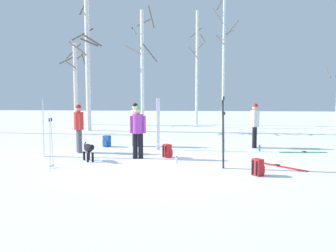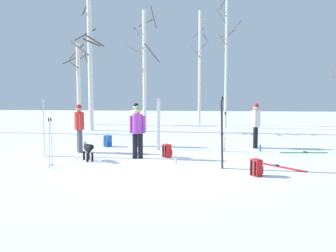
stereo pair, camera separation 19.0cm
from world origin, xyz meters
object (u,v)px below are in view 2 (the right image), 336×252
object	(u,v)px
person_2	(79,125)
birch_tree_4	(200,67)
person_1	(138,128)
ski_poles_0	(50,141)
backpack_2	(256,168)
water_bottle_0	(260,148)
ski_pair_lying_1	(277,166)
ski_poles_1	(225,131)
ski_pair_planted_2	(44,128)
backpack_0	(108,141)
dog	(88,149)
ski_pair_lying_0	(304,153)
birch_tree_3	(144,68)
person_3	(136,122)
ski_pair_planted_1	(159,124)
birch_tree_2	(90,62)
water_bottle_1	(176,160)
backpack_1	(167,151)
person_0	(256,123)
birch_tree_5	(226,60)
birch_tree_1	(79,81)
ski_pair_planted_0	(222,133)

from	to	relation	value
person_2	birch_tree_4	xyz separation A→B (m)	(4.16, 11.27, 2.74)
person_1	ski_poles_0	world-z (taller)	person_1
backpack_2	water_bottle_0	bearing A→B (deg)	79.96
ski_pair_lying_1	ski_poles_1	distance (m)	2.96
ski_pair_planted_2	water_bottle_0	distance (m)	7.63
backpack_0	water_bottle_0	distance (m)	5.85
ski_pair_lying_1	dog	bearing A→B (deg)	176.68
ski_pair_lying_0	ski_pair_lying_1	bearing A→B (deg)	-119.54
person_1	ski_poles_1	size ratio (longest dim) A/B	1.19
ski_pair_lying_0	ski_poles_1	xyz separation A→B (m)	(-2.80, -0.00, 0.76)
backpack_2	birch_tree_3	size ratio (longest dim) A/B	0.07
person_3	ski_pair_planted_1	xyz separation A→B (m)	(0.99, -0.78, -0.02)
backpack_2	person_1	bearing A→B (deg)	147.77
ski_poles_0	person_2	bearing A→B (deg)	91.23
ski_poles_1	birch_tree_4	xyz separation A→B (m)	(-1.00, 10.66, 2.95)
ski_poles_1	birch_tree_4	world-z (taller)	birch_tree_4
ski_pair_planted_1	ski_pair_lying_0	size ratio (longest dim) A/B	1.15
ski_poles_1	ski_pair_lying_1	bearing A→B (deg)	-61.44
backpack_2	birch_tree_2	distance (m)	13.30
ski_pair_planted_1	water_bottle_1	distance (m)	2.96
dog	person_2	bearing A→B (deg)	117.13
backpack_2	ski_poles_1	bearing A→B (deg)	98.84
backpack_1	ski_pair_planted_1	bearing A→B (deg)	106.26
person_0	birch_tree_4	bearing A→B (deg)	103.05
ski_pair_planted_1	birch_tree_5	bearing A→B (deg)	70.75
birch_tree_1	ski_pair_lying_1	bearing A→B (deg)	-51.29
backpack_2	birch_tree_5	world-z (taller)	birch_tree_5
dog	birch_tree_1	distance (m)	13.41
ski_pair_planted_0	ski_pair_lying_1	bearing A→B (deg)	16.03
person_0	birch_tree_2	size ratio (longest dim) A/B	0.24
ski_pair_planted_0	ski_pair_planted_1	distance (m)	3.91
ski_pair_planted_2	water_bottle_0	xyz separation A→B (m)	(7.40, 1.64, -0.84)
birch_tree_1	backpack_1	bearing A→B (deg)	-59.26
ski_pair_planted_0	water_bottle_1	world-z (taller)	ski_pair_planted_0
person_2	birch_tree_3	distance (m)	7.41
ski_poles_0	ski_poles_1	world-z (taller)	ski_poles_1
person_1	birch_tree_3	xyz separation A→B (m)	(-0.99, 7.87, 2.41)
birch_tree_4	backpack_1	bearing A→B (deg)	-94.57
backpack_2	birch_tree_4	size ratio (longest dim) A/B	0.06
ski_pair_lying_1	backpack_2	distance (m)	1.50
birch_tree_3	backpack_0	bearing A→B (deg)	-96.60
person_0	person_1	xyz separation A→B (m)	(-4.13, -2.60, 0.00)
ski_pair_planted_2	ski_poles_0	world-z (taller)	ski_pair_planted_2
birch_tree_4	birch_tree_2	bearing A→B (deg)	-145.54
water_bottle_0	birch_tree_4	world-z (taller)	birch_tree_4
ski_pair_planted_0	ski_poles_1	size ratio (longest dim) A/B	1.42
person_2	backpack_2	xyz separation A→B (m)	(5.75, -3.18, -0.77)
birch_tree_3	birch_tree_4	world-z (taller)	birch_tree_4
ski_pair_planted_2	birch_tree_4	xyz separation A→B (m)	(5.10, 12.10, 2.77)
ski_pair_lying_1	birch_tree_5	bearing A→B (deg)	94.10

